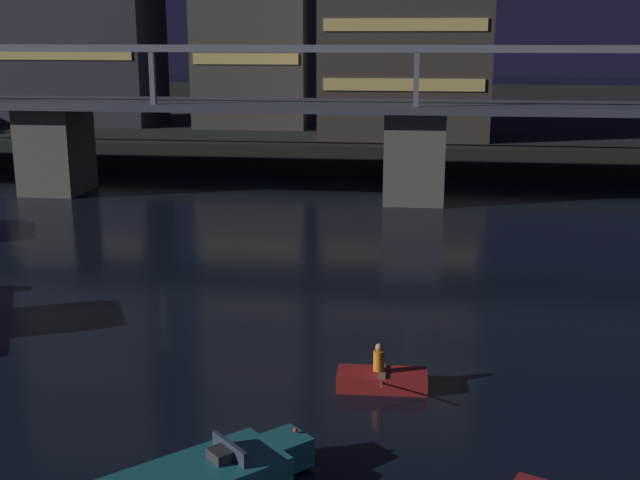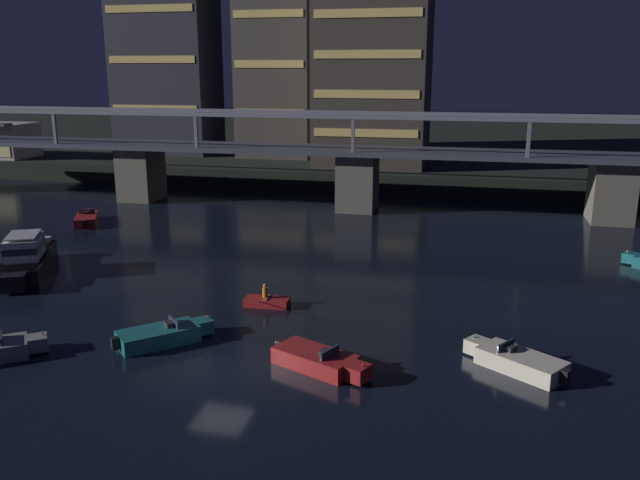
% 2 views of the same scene
% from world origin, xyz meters
% --- Properties ---
extents(ground_plane, '(400.00, 400.00, 0.00)m').
position_xyz_m(ground_plane, '(0.00, 0.00, 0.00)').
color(ground_plane, black).
extents(far_riverbank, '(240.00, 80.00, 2.20)m').
position_xyz_m(far_riverbank, '(0.00, 84.63, 1.10)').
color(far_riverbank, black).
rests_on(far_riverbank, ground).
extents(river_bridge, '(98.54, 6.40, 9.38)m').
position_xyz_m(river_bridge, '(0.00, 36.62, 4.14)').
color(river_bridge, '#605B51').
rests_on(river_bridge, ground).
extents(tower_west_low, '(12.95, 8.39, 31.58)m').
position_xyz_m(tower_west_low, '(-30.01, 58.26, 17.84)').
color(tower_west_low, '#282833').
rests_on(tower_west_low, far_riverbank).
extents(tower_west_tall, '(9.63, 8.24, 30.09)m').
position_xyz_m(tower_west_tall, '(-14.31, 58.19, 17.09)').
color(tower_west_tall, '#423D38').
rests_on(tower_west_tall, far_riverbank).
extents(tower_central, '(12.84, 11.61, 21.90)m').
position_xyz_m(tower_central, '(-1.09, 53.31, 13.00)').
color(tower_central, '#38332D').
rests_on(tower_central, far_riverbank).
extents(cabin_cruiser_near_left, '(5.98, 9.10, 2.79)m').
position_xyz_m(cabin_cruiser_near_left, '(-18.24, 11.06, 1.05)').
color(cabin_cruiser_near_left, black).
rests_on(cabin_cruiser_near_left, ground).
extents(speedboat_near_center, '(3.43, 4.93, 1.16)m').
position_xyz_m(speedboat_near_center, '(-22.60, 25.21, 0.41)').
color(speedboat_near_center, maroon).
rests_on(speedboat_near_center, ground).
extents(speedboat_mid_center, '(4.40, 4.37, 1.16)m').
position_xyz_m(speedboat_mid_center, '(-4.01, 2.36, 0.41)').
color(speedboat_mid_center, '#196066').
rests_on(speedboat_mid_center, ground).
extents(speedboat_mid_right, '(5.01, 3.25, 1.16)m').
position_xyz_m(speedboat_mid_right, '(4.39, 1.23, 0.41)').
color(speedboat_mid_right, maroon).
rests_on(speedboat_mid_right, ground).
extents(speedboat_far_left, '(4.75, 3.89, 1.16)m').
position_xyz_m(speedboat_far_left, '(13.31, 3.24, 0.41)').
color(speedboat_far_left, beige).
rests_on(speedboat_far_left, ground).
extents(dinghy_with_paddler, '(2.64, 2.40, 1.36)m').
position_xyz_m(dinghy_with_paddler, '(-0.47, 8.65, 0.28)').
color(dinghy_with_paddler, maroon).
rests_on(dinghy_with_paddler, ground).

